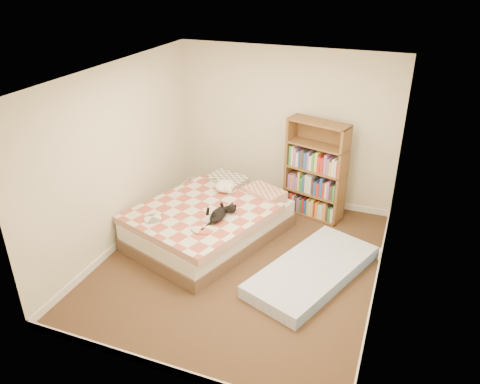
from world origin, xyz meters
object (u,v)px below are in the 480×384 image
(floor_mattress, at_px, (312,271))
(bed, at_px, (211,220))
(bookshelf, at_px, (315,182))
(white_dog, at_px, (225,186))
(black_cat, at_px, (220,213))

(floor_mattress, bearing_deg, bed, -173.90)
(bookshelf, height_order, white_dog, bookshelf)
(black_cat, xyz_separation_m, white_dog, (-0.24, 0.77, 0.01))
(bookshelf, relative_size, floor_mattress, 0.81)
(bed, relative_size, white_dog, 7.57)
(bookshelf, height_order, floor_mattress, bookshelf)
(bed, distance_m, white_dog, 0.58)
(bookshelf, height_order, black_cat, bookshelf)
(bed, xyz_separation_m, floor_mattress, (1.60, -0.43, -0.18))
(bookshelf, bearing_deg, white_dog, -133.20)
(bed, height_order, bookshelf, bookshelf)
(bed, xyz_separation_m, black_cat, (0.27, -0.29, 0.33))
(white_dog, bearing_deg, black_cat, -72.37)
(bookshelf, relative_size, black_cat, 2.20)
(floor_mattress, relative_size, black_cat, 2.70)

